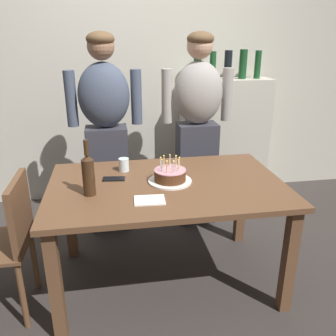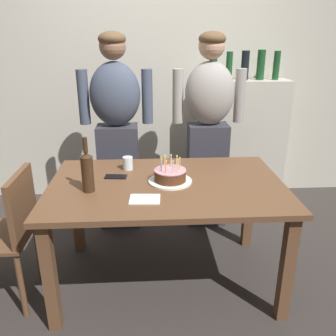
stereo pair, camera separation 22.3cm
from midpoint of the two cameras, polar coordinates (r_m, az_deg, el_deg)
name	(u,v)px [view 1 (the left image)]	position (r m, az deg, el deg)	size (l,w,h in m)	color
ground_plane	(167,278)	(2.64, -2.73, -17.44)	(10.00, 10.00, 0.00)	#332D2B
back_wall	(141,71)	(3.64, -6.13, 15.40)	(5.20, 0.10, 2.60)	beige
dining_table	(167,197)	(2.30, -3.00, -4.72)	(1.50, 0.96, 0.74)	brown
birthday_cake	(170,176)	(2.26, -2.50, -1.39)	(0.28, 0.28, 0.17)	white
water_glass_near	(124,165)	(2.47, -9.74, 0.48)	(0.07, 0.07, 0.09)	silver
wine_bottle	(88,174)	(2.12, -15.73, -1.00)	(0.07, 0.07, 0.34)	#382314
cell_phone	(114,179)	(2.35, -11.46, -1.79)	(0.14, 0.07, 0.01)	black
napkin_stack	(150,200)	(2.03, -6.16, -5.28)	(0.18, 0.13, 0.01)	white
person_man_bearded	(106,133)	(2.98, -12.10, 5.59)	(0.61, 0.27, 1.66)	#33333D
person_woman_cardigan	(197,129)	(3.05, 2.67, 6.33)	(0.61, 0.27, 1.66)	#33333D
dining_chair	(6,237)	(2.36, -27.28, -9.96)	(0.42, 0.42, 0.87)	brown
shelf_cabinet	(224,138)	(3.69, 7.31, 4.79)	(0.89, 0.30, 1.51)	beige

